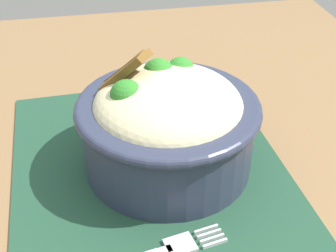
# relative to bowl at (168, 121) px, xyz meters

# --- Properties ---
(placemat) EXTENTS (0.43, 0.30, 0.00)m
(placemat) POSITION_rel_bowl_xyz_m (0.04, -0.02, -0.06)
(placemat) COLOR #1E422D
(placemat) RESTS_ON table
(bowl) EXTENTS (0.21, 0.21, 0.13)m
(bowl) POSITION_rel_bowl_xyz_m (0.00, 0.00, 0.00)
(bowl) COLOR #2D3347
(bowl) RESTS_ON placemat
(fork) EXTENTS (0.04, 0.13, 0.00)m
(fork) POSITION_rel_bowl_xyz_m (0.12, -0.03, -0.05)
(fork) COLOR silver
(fork) RESTS_ON placemat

